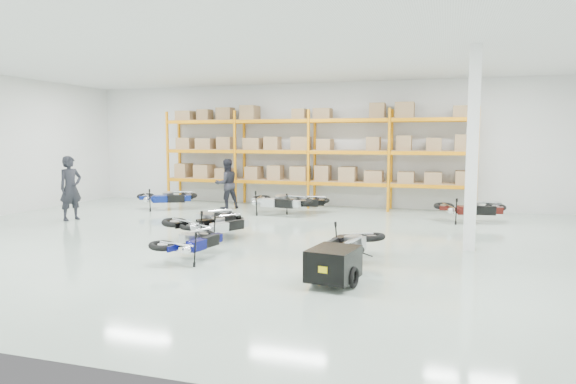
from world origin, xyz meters
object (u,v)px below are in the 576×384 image
(trailer, at_px, (334,264))
(person_back, at_px, (227,184))
(moto_back_d, at_px, (471,204))
(moto_black_far_left, at_px, (206,216))
(moto_silver_left, at_px, (218,220))
(person_left, at_px, (71,188))
(moto_touring_right, at_px, (351,238))
(moto_blue_centre, at_px, (192,237))
(moto_back_c, at_px, (301,198))
(moto_back_a, at_px, (166,194))
(moto_back_b, at_px, (278,198))

(trailer, relative_size, person_back, 0.89)
(moto_back_d, bearing_deg, moto_black_far_left, 116.98)
(moto_silver_left, height_order, person_back, person_back)
(trailer, distance_m, person_left, 10.23)
(moto_back_d, height_order, person_left, person_left)
(moto_touring_right, distance_m, moto_back_d, 6.52)
(moto_touring_right, xyz_separation_m, moto_back_d, (2.50, 6.02, 0.02))
(moto_blue_centre, distance_m, moto_back_c, 7.10)
(moto_blue_centre, relative_size, moto_touring_right, 0.92)
(moto_back_a, relative_size, moto_back_b, 0.96)
(moto_back_b, bearing_deg, person_back, 79.00)
(moto_touring_right, distance_m, trailer, 1.61)
(moto_touring_right, bearing_deg, person_left, 170.85)
(moto_touring_right, height_order, moto_back_a, moto_back_a)
(moto_back_a, xyz_separation_m, moto_back_b, (4.15, -0.07, 0.02))
(trailer, bearing_deg, moto_back_b, 124.42)
(moto_back_c, xyz_separation_m, person_back, (-2.83, 0.25, 0.39))
(trailer, height_order, moto_back_d, moto_back_d)
(moto_back_b, bearing_deg, moto_black_far_left, -174.79)
(moto_black_far_left, relative_size, person_left, 0.94)
(moto_blue_centre, relative_size, moto_back_d, 0.89)
(moto_back_b, xyz_separation_m, person_left, (-5.72, -2.84, 0.41))
(moto_silver_left, xyz_separation_m, person_back, (-2.14, 5.31, 0.39))
(moto_silver_left, bearing_deg, trailer, 167.35)
(moto_silver_left, bearing_deg, moto_back_a, -20.06)
(trailer, xyz_separation_m, moto_back_a, (-7.58, 7.45, 0.17))
(moto_silver_left, height_order, moto_back_b, moto_back_b)
(moto_blue_centre, bearing_deg, moto_black_far_left, -60.44)
(moto_blue_centre, distance_m, moto_touring_right, 3.24)
(moto_blue_centre, distance_m, trailer, 3.32)
(moto_silver_left, height_order, moto_black_far_left, moto_black_far_left)
(moto_black_far_left, bearing_deg, moto_silver_left, -169.05)
(person_left, bearing_deg, trailer, -96.84)
(moto_silver_left, distance_m, person_back, 5.74)
(trailer, bearing_deg, moto_back_a, 144.99)
(person_back, bearing_deg, person_left, 2.36)
(moto_silver_left, height_order, trailer, moto_silver_left)
(trailer, height_order, person_back, person_back)
(moto_back_b, height_order, person_back, person_back)
(person_left, distance_m, person_back, 5.13)
(moto_back_c, xyz_separation_m, moto_back_d, (5.33, -0.43, 0.06))
(moto_touring_right, bearing_deg, moto_silver_left, 167.12)
(moto_back_c, xyz_separation_m, person_left, (-6.32, -3.52, 0.49))
(moto_back_d, relative_size, person_left, 0.91)
(moto_blue_centre, height_order, moto_touring_right, moto_touring_right)
(moto_black_far_left, distance_m, moto_back_a, 5.69)
(person_left, bearing_deg, person_back, -23.30)
(trailer, distance_m, moto_back_a, 10.62)
(moto_back_a, bearing_deg, moto_back_c, -106.49)
(moto_touring_right, bearing_deg, moto_back_d, 76.15)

